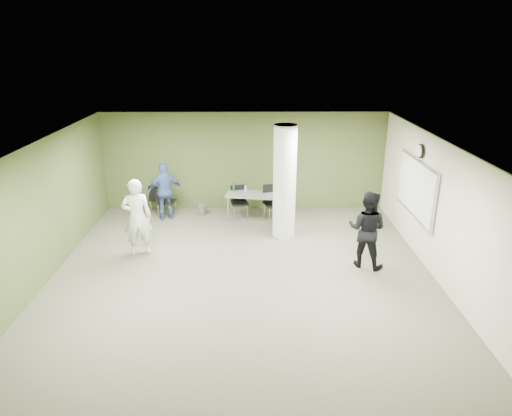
{
  "coord_description": "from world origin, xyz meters",
  "views": [
    {
      "loc": [
        0.18,
        -8.62,
        4.65
      ],
      "look_at": [
        0.29,
        1.0,
        1.1
      ],
      "focal_mm": 32.0,
      "sensor_mm": 36.0,
      "label": 1
    }
  ],
  "objects_px": {
    "woman_white": "(137,217)",
    "man_blue": "(165,191)",
    "man_black": "(367,229)",
    "chair_back_left": "(157,197)",
    "folding_table": "(255,195)"
  },
  "relations": [
    {
      "from": "folding_table",
      "to": "woman_white",
      "type": "bearing_deg",
      "value": -132.8
    },
    {
      "from": "chair_back_left",
      "to": "man_black",
      "type": "distance_m",
      "value": 6.08
    },
    {
      "from": "man_black",
      "to": "woman_white",
      "type": "bearing_deg",
      "value": 20.21
    },
    {
      "from": "folding_table",
      "to": "man_black",
      "type": "height_order",
      "value": "man_black"
    },
    {
      "from": "folding_table",
      "to": "chair_back_left",
      "type": "bearing_deg",
      "value": 178.75
    },
    {
      "from": "folding_table",
      "to": "chair_back_left",
      "type": "xyz_separation_m",
      "value": [
        -2.76,
        0.53,
        -0.22
      ]
    },
    {
      "from": "woman_white",
      "to": "folding_table",
      "type": "bearing_deg",
      "value": -155.06
    },
    {
      "from": "folding_table",
      "to": "woman_white",
      "type": "xyz_separation_m",
      "value": [
        -2.69,
        -2.07,
        0.19
      ]
    },
    {
      "from": "man_black",
      "to": "man_blue",
      "type": "distance_m",
      "value": 5.55
    },
    {
      "from": "man_black",
      "to": "chair_back_left",
      "type": "bearing_deg",
      "value": -4.82
    },
    {
      "from": "woman_white",
      "to": "man_black",
      "type": "height_order",
      "value": "woman_white"
    },
    {
      "from": "chair_back_left",
      "to": "woman_white",
      "type": "bearing_deg",
      "value": 107.76
    },
    {
      "from": "woman_white",
      "to": "man_black",
      "type": "bearing_deg",
      "value": 159.87
    },
    {
      "from": "woman_white",
      "to": "man_blue",
      "type": "height_order",
      "value": "woman_white"
    },
    {
      "from": "folding_table",
      "to": "woman_white",
      "type": "height_order",
      "value": "woman_white"
    }
  ]
}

